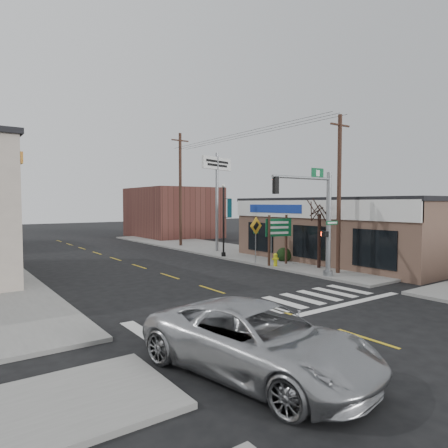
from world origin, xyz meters
TOP-DOWN VIEW (x-y plane):
  - ground at (0.00, 0.00)m, footprint 140.00×140.00m
  - sidewalk_right at (9.00, 13.00)m, footprint 6.00×38.00m
  - center_line at (0.00, 8.00)m, footprint 0.12×56.00m
  - crosswalk at (0.00, 0.40)m, footprint 11.00×2.20m
  - thrift_store at (14.50, 6.00)m, footprint 12.00×14.00m
  - bldg_distant_right at (12.00, 30.00)m, footprint 8.00×10.00m
  - suv at (-4.09, -3.98)m, footprint 3.70×6.08m
  - traffic_signal_pole at (5.70, 2.72)m, footprint 4.32×0.36m
  - guide_sign at (6.80, 6.92)m, footprint 1.73×0.14m
  - fire_hydrant at (6.30, 6.61)m, footprint 0.25×0.25m
  - ped_crossing_sign at (6.30, 8.42)m, footprint 1.12×0.08m
  - lamp_post at (6.42, 12.00)m, footprint 0.66×0.52m
  - dance_center_sign at (7.79, 14.89)m, footprint 3.59×0.22m
  - bare_tree at (7.99, 4.75)m, footprint 2.34×2.34m
  - shrub_front at (10.14, 1.42)m, footprint 1.43×1.43m
  - shrub_back at (8.31, 7.97)m, footprint 0.98×0.98m
  - utility_pole_near at (7.50, 3.01)m, footprint 1.46×0.22m
  - utility_pole_far at (7.50, 20.16)m, footprint 1.71×0.26m

SIDE VIEW (x-z plane):
  - ground at x=0.00m, z-range 0.00..0.00m
  - center_line at x=0.00m, z-range 0.00..0.01m
  - crosswalk at x=0.00m, z-range 0.00..0.01m
  - sidewalk_right at x=9.00m, z-range 0.00..0.13m
  - shrub_back at x=8.31m, z-range 0.13..0.86m
  - fire_hydrant at x=6.30m, z-range 0.16..0.94m
  - shrub_front at x=10.14m, z-range 0.13..1.20m
  - suv at x=-4.09m, z-range 0.00..1.58m
  - thrift_store at x=14.50m, z-range 0.00..4.00m
  - guide_sign at x=6.80m, z-range 0.56..3.59m
  - ped_crossing_sign at x=6.30m, z-range 0.65..3.53m
  - bldg_distant_right at x=12.00m, z-range 0.00..5.60m
  - lamp_post at x=6.42m, z-range 0.54..5.62m
  - traffic_signal_pole at x=5.70m, z-range 0.66..6.13m
  - bare_tree at x=7.99m, z-range 1.47..6.14m
  - utility_pole_near at x=7.50m, z-range 0.24..8.64m
  - utility_pole_far at x=7.50m, z-range 0.26..10.12m
  - dance_center_sign at x=7.79m, z-range 1.98..9.61m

